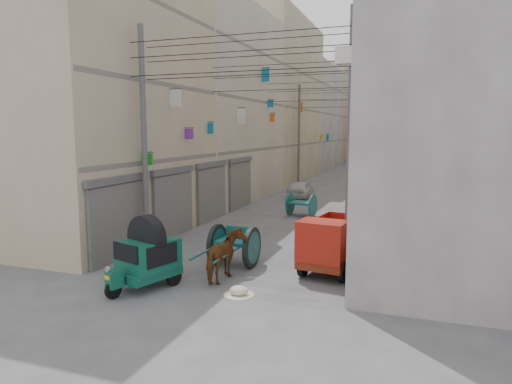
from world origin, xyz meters
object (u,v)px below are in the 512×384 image
at_px(second_cart, 301,204).
at_px(auto_rickshaw, 147,255).
at_px(feed_sack, 239,291).
at_px(distant_car_grey, 364,177).
at_px(distant_car_white, 301,189).
at_px(mini_truck, 330,246).
at_px(tonga_cart, 234,245).
at_px(distant_car_green, 360,168).
at_px(horse, 226,256).

bearing_deg(second_cart, auto_rickshaw, -88.62).
height_order(feed_sack, distant_car_grey, distant_car_grey).
bearing_deg(distant_car_white, mini_truck, 105.30).
bearing_deg(tonga_cart, second_cart, 91.80).
height_order(second_cart, distant_car_grey, second_cart).
bearing_deg(distant_car_grey, distant_car_white, -116.11).
relative_size(distant_car_grey, distant_car_green, 0.89).
xyz_separation_m(second_cart, feed_sack, (1.22, -11.77, -0.50)).
bearing_deg(distant_car_white, horse, 94.70).
distance_m(second_cart, distant_car_white, 6.38).
relative_size(auto_rickshaw, distant_car_green, 0.61).
height_order(auto_rickshaw, mini_truck, mini_truck).
distance_m(second_cart, distant_car_grey, 16.21).
height_order(auto_rickshaw, second_cart, auto_rickshaw).
height_order(tonga_cart, second_cart, tonga_cart).
distance_m(tonga_cart, distant_car_green, 34.81).
relative_size(second_cart, distant_car_green, 0.39).
distance_m(mini_truck, distant_car_white, 15.95).
bearing_deg(auto_rickshaw, tonga_cart, 78.99).
relative_size(tonga_cart, horse, 1.71).
bearing_deg(feed_sack, second_cart, 95.91).
distance_m(mini_truck, second_cart, 9.58).
relative_size(distant_car_white, distant_car_green, 0.88).
relative_size(mini_truck, feed_sack, 6.47).
xyz_separation_m(mini_truck, distant_car_green, (-3.26, 34.55, -0.30)).
distance_m(tonga_cart, feed_sack, 2.78).
bearing_deg(horse, feed_sack, 128.30).
xyz_separation_m(tonga_cart, feed_sack, (1.15, -2.47, -0.56)).
bearing_deg(distant_car_green, auto_rickshaw, 97.13).
height_order(tonga_cart, horse, horse).
relative_size(second_cart, feed_sack, 2.90).
bearing_deg(mini_truck, distant_car_grey, 101.74).
distance_m(second_cart, horse, 10.78).
bearing_deg(feed_sack, tonga_cart, 114.97).
xyz_separation_m(second_cart, distant_car_white, (-1.58, 6.18, -0.05)).
xyz_separation_m(mini_truck, second_cart, (-3.16, 9.05, -0.22)).
height_order(mini_truck, distant_car_white, mini_truck).
xyz_separation_m(tonga_cart, distant_car_white, (-1.65, 15.48, -0.12)).
relative_size(auto_rickshaw, horse, 1.33).
distance_m(auto_rickshaw, distant_car_green, 37.57).
bearing_deg(auto_rickshaw, second_cart, 100.95).
bearing_deg(distant_car_grey, tonga_cart, -102.61).
bearing_deg(auto_rickshaw, distant_car_grey, 102.12).
height_order(mini_truck, horse, mini_truck).
xyz_separation_m(tonga_cart, horse, (0.34, -1.47, 0.04)).
height_order(mini_truck, distant_car_green, mini_truck).
bearing_deg(horse, distant_car_green, -90.00).
relative_size(tonga_cart, mini_truck, 0.90).
bearing_deg(horse, second_cart, -88.67).
distance_m(auto_rickshaw, feed_sack, 2.79).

